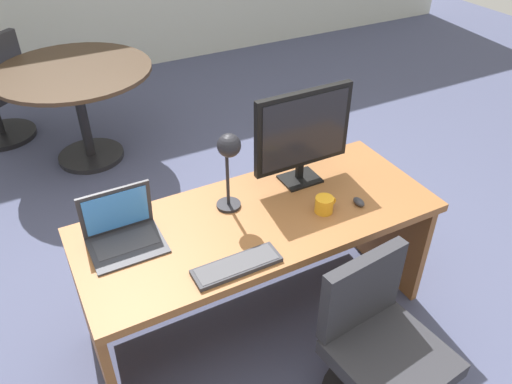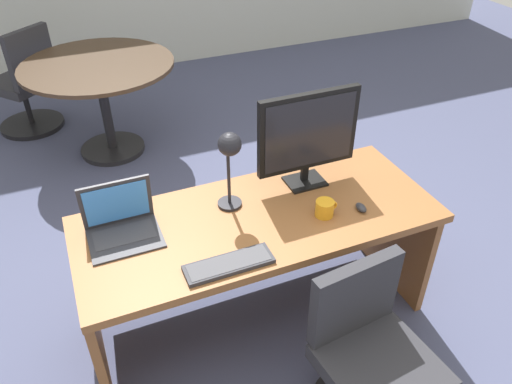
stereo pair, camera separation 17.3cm
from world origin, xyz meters
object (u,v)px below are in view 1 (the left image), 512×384
at_px(laptop, 121,225).
at_px(coffee_mug, 324,205).
at_px(desk, 255,241).
at_px(keyboard, 237,266).
at_px(monitor, 303,132).
at_px(meeting_table, 77,92).
at_px(office_chair, 380,357).
at_px(mouse, 359,202).
at_px(desk_lamp, 229,156).

relative_size(laptop, coffee_mug, 2.85).
relative_size(desk, keyboard, 4.54).
relative_size(laptop, keyboard, 0.84).
distance_m(monitor, meeting_table, 2.17).
relative_size(laptop, office_chair, 0.41).
xyz_separation_m(monitor, coffee_mug, (-0.04, -0.28, -0.25)).
bearing_deg(laptop, coffee_mug, -15.74).
relative_size(laptop, mouse, 4.37).
bearing_deg(monitor, meeting_table, 111.36).
relative_size(laptop, meeting_table, 0.27).
xyz_separation_m(keyboard, coffee_mug, (0.55, 0.15, 0.03)).
xyz_separation_m(keyboard, office_chair, (0.49, -0.43, -0.42)).
height_order(laptop, mouse, laptop).
height_order(desk, desk_lamp, desk_lamp).
bearing_deg(mouse, desk, 157.88).
relative_size(desk, mouse, 23.68).
height_order(mouse, desk_lamp, desk_lamp).
bearing_deg(coffee_mug, laptop, 164.26).
relative_size(keyboard, desk_lamp, 0.92).
distance_m(laptop, keyboard, 0.56).
bearing_deg(desk, mouse, -22.12).
height_order(laptop, desk_lamp, desk_lamp).
bearing_deg(meeting_table, keyboard, -85.56).
bearing_deg(mouse, coffee_mug, 168.89).
bearing_deg(keyboard, meeting_table, 94.44).
xyz_separation_m(keyboard, desk_lamp, (0.15, 0.38, 0.29)).
relative_size(desk, coffee_mug, 15.46).
bearing_deg(laptop, monitor, 1.44).
bearing_deg(desk_lamp, desk, -36.41).
bearing_deg(mouse, keyboard, -171.04).
height_order(coffee_mug, office_chair, coffee_mug).
distance_m(desk, meeting_table, 2.15).
relative_size(laptop, desk_lamp, 0.77).
distance_m(laptop, desk_lamp, 0.58).
distance_m(desk, coffee_mug, 0.41).
bearing_deg(monitor, coffee_mug, -98.28).
distance_m(monitor, office_chair, 1.12).
xyz_separation_m(mouse, desk_lamp, (-0.57, 0.27, 0.29)).
bearing_deg(mouse, laptop, 165.01).
bearing_deg(meeting_table, laptop, -95.30).
height_order(monitor, coffee_mug, monitor).
relative_size(mouse, coffee_mug, 0.65).
bearing_deg(desk, monitor, 20.38).
height_order(desk, keyboard, keyboard).
height_order(desk_lamp, office_chair, desk_lamp).
bearing_deg(office_chair, desk, 108.13).
relative_size(mouse, meeting_table, 0.06).
bearing_deg(coffee_mug, meeting_table, 107.95).
bearing_deg(mouse, meeting_table, 111.72).
height_order(desk, laptop, laptop).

